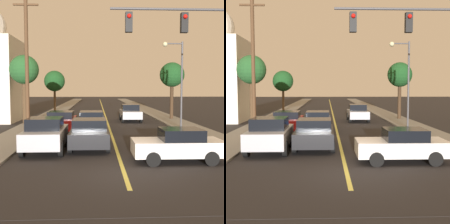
{
  "view_description": "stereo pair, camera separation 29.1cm",
  "coord_description": "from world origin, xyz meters",
  "views": [
    {
      "loc": [
        -1.04,
        -11.33,
        3.17
      ],
      "look_at": [
        0.0,
        8.85,
        1.6
      ],
      "focal_mm": 50.0,
      "sensor_mm": 36.0,
      "label": 1
    },
    {
      "loc": [
        -0.75,
        -11.34,
        3.17
      ],
      "look_at": [
        0.0,
        8.85,
        1.6
      ],
      "focal_mm": 50.0,
      "sensor_mm": 36.0,
      "label": 2
    }
  ],
  "objects": [
    {
      "name": "car_near_lane_second",
      "position": [
        -1.38,
        11.11,
        0.77
      ],
      "size": [
        1.96,
        4.68,
        1.49
      ],
      "color": "navy",
      "rests_on": "ground"
    },
    {
      "name": "road_surface",
      "position": [
        0.0,
        36.0,
        0.01
      ],
      "size": [
        9.84,
        80.0,
        0.01
      ],
      "color": "black",
      "rests_on": "ground"
    },
    {
      "name": "car_outer_lane_front",
      "position": [
        -3.54,
        4.15,
        0.88
      ],
      "size": [
        1.99,
        4.08,
        1.71
      ],
      "color": "#A5A8B2",
      "rests_on": "ground"
    },
    {
      "name": "sidewalk_right",
      "position": [
        6.17,
        36.0,
        0.06
      ],
      "size": [
        2.5,
        80.0,
        0.12
      ],
      "color": "gray",
      "rests_on": "ground"
    },
    {
      "name": "utility_pole_left",
      "position": [
        -5.52,
        9.34,
        4.77
      ],
      "size": [
        1.6,
        0.24,
        8.97
      ],
      "color": "#513823",
      "rests_on": "ground"
    },
    {
      "name": "tree_right_near",
      "position": [
        6.46,
        19.2,
        4.39
      ],
      "size": [
        2.42,
        2.42,
        5.55
      ],
      "color": "#3D2B1C",
      "rests_on": "ground"
    },
    {
      "name": "sidewalk_left",
      "position": [
        -6.17,
        36.0,
        0.06
      ],
      "size": [
        2.5,
        80.0,
        0.12
      ],
      "color": "gray",
      "rests_on": "ground"
    },
    {
      "name": "car_far_oncoming",
      "position": [
        2.21,
        18.09,
        0.82
      ],
      "size": [
        1.91,
        4.12,
        1.6
      ],
      "rotation": [
        0.0,
        0.0,
        3.14
      ],
      "color": "#A5A8B2",
      "rests_on": "ground"
    },
    {
      "name": "car_near_lane_front",
      "position": [
        -1.38,
        4.94,
        0.78
      ],
      "size": [
        2.08,
        4.21,
        1.55
      ],
      "color": "black",
      "rests_on": "ground"
    },
    {
      "name": "streetlamp_right",
      "position": [
        4.91,
        11.39,
        4.26
      ],
      "size": [
        1.52,
        0.36,
        6.41
      ],
      "color": "#47474C",
      "rests_on": "ground"
    },
    {
      "name": "tree_left_near",
      "position": [
        -7.1,
        15.53,
        4.6
      ],
      "size": [
        2.46,
        2.46,
        5.82
      ],
      "color": "#4C3823",
      "rests_on": "ground"
    },
    {
      "name": "car_crossing_right",
      "position": [
        2.48,
        1.75,
        0.73
      ],
      "size": [
        3.85,
        1.91,
        1.43
      ],
      "rotation": [
        0.0,
        0.0,
        1.57
      ],
      "color": "white",
      "rests_on": "ground"
    },
    {
      "name": "traffic_signal_mast",
      "position": [
        3.53,
        3.1,
        5.07
      ],
      "size": [
        5.79,
        0.42,
        6.9
      ],
      "color": "#47474C",
      "rests_on": "ground"
    },
    {
      "name": "tree_left_far",
      "position": [
        -6.59,
        31.03,
        4.05
      ],
      "size": [
        2.78,
        2.78,
        5.35
      ],
      "color": "#4C3823",
      "rests_on": "ground"
    },
    {
      "name": "car_outer_lane_second",
      "position": [
        -3.54,
        11.12,
        0.77
      ],
      "size": [
        2.07,
        4.5,
        1.5
      ],
      "color": "red",
      "rests_on": "ground"
    },
    {
      "name": "ground_plane",
      "position": [
        0.0,
        0.0,
        0.0
      ],
      "size": [
        200.0,
        200.0,
        0.0
      ],
      "primitive_type": "plane",
      "color": "black"
    }
  ]
}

